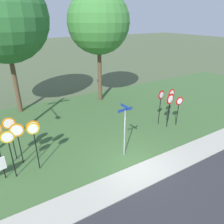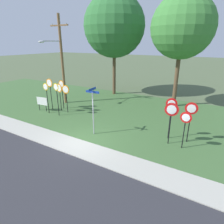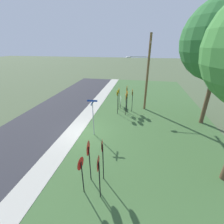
{
  "view_description": "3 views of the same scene",
  "coord_description": "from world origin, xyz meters",
  "px_view_note": "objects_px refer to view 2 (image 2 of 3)",
  "views": [
    {
      "loc": [
        -5.87,
        -7.28,
        7.41
      ],
      "look_at": [
        0.63,
        3.46,
        1.74
      ],
      "focal_mm": 33.76,
      "sensor_mm": 36.0,
      "label": 1
    },
    {
      "loc": [
        6.88,
        -8.15,
        5.83
      ],
      "look_at": [
        0.48,
        2.75,
        1.16
      ],
      "focal_mm": 30.47,
      "sensor_mm": 36.0,
      "label": 2
    },
    {
      "loc": [
        10.69,
        4.71,
        7.17
      ],
      "look_at": [
        -1.3,
        2.43,
        1.66
      ],
      "focal_mm": 24.33,
      "sensor_mm": 36.0,
      "label": 3
    }
  ],
  "objects_px": {
    "utility_pole": "(60,58)",
    "oak_tree_right": "(182,27)",
    "stop_sign_far_left": "(57,93)",
    "oak_tree_left": "(114,26)",
    "stop_sign_near_right": "(59,91)",
    "stop_sign_near_left": "(66,93)",
    "stop_sign_far_center": "(46,92)",
    "street_name_post": "(93,108)",
    "yield_sign_far_right": "(171,114)",
    "stop_sign_center_tall": "(62,88)",
    "yield_sign_far_left": "(191,113)",
    "yield_sign_near_left": "(171,109)",
    "notice_board": "(42,102)",
    "stop_sign_far_right": "(50,87)",
    "yield_sign_near_right": "(185,122)"
  },
  "relations": [
    {
      "from": "stop_sign_near_right",
      "to": "yield_sign_far_right",
      "type": "height_order",
      "value": "yield_sign_far_right"
    },
    {
      "from": "utility_pole",
      "to": "oak_tree_right",
      "type": "relative_size",
      "value": 0.85
    },
    {
      "from": "yield_sign_far_right",
      "to": "street_name_post",
      "type": "distance_m",
      "value": 4.78
    },
    {
      "from": "street_name_post",
      "to": "utility_pole",
      "type": "xyz_separation_m",
      "value": [
        -6.55,
        4.08,
        2.57
      ]
    },
    {
      "from": "yield_sign_near_right",
      "to": "yield_sign_far_left",
      "type": "xyz_separation_m",
      "value": [
        0.11,
        0.91,
        0.26
      ]
    },
    {
      "from": "stop_sign_far_left",
      "to": "yield_sign_far_left",
      "type": "bearing_deg",
      "value": 11.14
    },
    {
      "from": "stop_sign_far_left",
      "to": "stop_sign_far_center",
      "type": "xyz_separation_m",
      "value": [
        -1.17,
        -0.03,
        -0.07
      ]
    },
    {
      "from": "notice_board",
      "to": "stop_sign_near_left",
      "type": "bearing_deg",
      "value": 12.76
    },
    {
      "from": "stop_sign_far_center",
      "to": "notice_board",
      "type": "relative_size",
      "value": 2.1
    },
    {
      "from": "street_name_post",
      "to": "oak_tree_left",
      "type": "relative_size",
      "value": 0.3
    },
    {
      "from": "yield_sign_far_left",
      "to": "stop_sign_far_left",
      "type": "bearing_deg",
      "value": 177.09
    },
    {
      "from": "stop_sign_center_tall",
      "to": "yield_sign_far_left",
      "type": "xyz_separation_m",
      "value": [
        11.02,
        -0.82,
        0.02
      ]
    },
    {
      "from": "stop_sign_far_right",
      "to": "notice_board",
      "type": "distance_m",
      "value": 1.47
    },
    {
      "from": "stop_sign_far_center",
      "to": "street_name_post",
      "type": "height_order",
      "value": "street_name_post"
    },
    {
      "from": "stop_sign_far_right",
      "to": "oak_tree_left",
      "type": "bearing_deg",
      "value": 76.09
    },
    {
      "from": "street_name_post",
      "to": "yield_sign_far_left",
      "type": "bearing_deg",
      "value": 15.92
    },
    {
      "from": "stop_sign_far_left",
      "to": "stop_sign_far_center",
      "type": "relative_size",
      "value": 1.04
    },
    {
      "from": "yield_sign_near_left",
      "to": "stop_sign_far_left",
      "type": "bearing_deg",
      "value": 174.0
    },
    {
      "from": "stop_sign_near_left",
      "to": "utility_pole",
      "type": "bearing_deg",
      "value": 135.14
    },
    {
      "from": "stop_sign_far_center",
      "to": "utility_pole",
      "type": "bearing_deg",
      "value": 109.69
    },
    {
      "from": "yield_sign_far_left",
      "to": "oak_tree_right",
      "type": "bearing_deg",
      "value": 103.13
    },
    {
      "from": "stop_sign_far_left",
      "to": "yield_sign_far_right",
      "type": "bearing_deg",
      "value": 6.54
    },
    {
      "from": "stop_sign_far_left",
      "to": "street_name_post",
      "type": "distance_m",
      "value": 4.72
    },
    {
      "from": "stop_sign_center_tall",
      "to": "yield_sign_near_left",
      "type": "xyz_separation_m",
      "value": [
        9.89,
        -0.92,
        0.09
      ]
    },
    {
      "from": "stop_sign_far_center",
      "to": "oak_tree_left",
      "type": "distance_m",
      "value": 10.24
    },
    {
      "from": "yield_sign_near_right",
      "to": "utility_pole",
      "type": "xyz_separation_m",
      "value": [
        -12.0,
        3.01,
        2.78
      ]
    },
    {
      "from": "yield_sign_near_left",
      "to": "notice_board",
      "type": "relative_size",
      "value": 2.13
    },
    {
      "from": "stop_sign_near_right",
      "to": "yield_sign_near_right",
      "type": "distance_m",
      "value": 10.72
    },
    {
      "from": "stop_sign_near_right",
      "to": "yield_sign_far_left",
      "type": "height_order",
      "value": "yield_sign_far_left"
    },
    {
      "from": "stop_sign_center_tall",
      "to": "yield_sign_far_left",
      "type": "relative_size",
      "value": 1.03
    },
    {
      "from": "oak_tree_left",
      "to": "stop_sign_near_right",
      "type": "bearing_deg",
      "value": -98.68
    },
    {
      "from": "stop_sign_near_right",
      "to": "notice_board",
      "type": "bearing_deg",
      "value": -139.55
    },
    {
      "from": "stop_sign_near_right",
      "to": "oak_tree_left",
      "type": "height_order",
      "value": "oak_tree_left"
    },
    {
      "from": "yield_sign_near_left",
      "to": "yield_sign_far_left",
      "type": "height_order",
      "value": "yield_sign_near_left"
    },
    {
      "from": "stop_sign_center_tall",
      "to": "yield_sign_far_right",
      "type": "xyz_separation_m",
      "value": [
        10.08,
        -1.62,
        0.06
      ]
    },
    {
      "from": "street_name_post",
      "to": "oak_tree_left",
      "type": "bearing_deg",
      "value": 108.71
    },
    {
      "from": "yield_sign_near_right",
      "to": "yield_sign_near_left",
      "type": "bearing_deg",
      "value": 147.25
    },
    {
      "from": "stop_sign_near_left",
      "to": "yield_sign_near_left",
      "type": "height_order",
      "value": "yield_sign_near_left"
    },
    {
      "from": "stop_sign_near_left",
      "to": "stop_sign_near_right",
      "type": "distance_m",
      "value": 0.8
    },
    {
      "from": "stop_sign_far_left",
      "to": "oak_tree_left",
      "type": "bearing_deg",
      "value": 93.97
    },
    {
      "from": "utility_pole",
      "to": "stop_sign_far_right",
      "type": "bearing_deg",
      "value": -79.45
    },
    {
      "from": "stop_sign_far_right",
      "to": "notice_board",
      "type": "bearing_deg",
      "value": -115.73
    },
    {
      "from": "stop_sign_near_left",
      "to": "notice_board",
      "type": "distance_m",
      "value": 2.49
    },
    {
      "from": "stop_sign_far_right",
      "to": "yield_sign_near_left",
      "type": "xyz_separation_m",
      "value": [
        10.62,
        -0.24,
        -0.08
      ]
    },
    {
      "from": "stop_sign_far_center",
      "to": "utility_pole",
      "type": "xyz_separation_m",
      "value": [
        -0.84,
        2.8,
        2.56
      ]
    },
    {
      "from": "street_name_post",
      "to": "oak_tree_right",
      "type": "bearing_deg",
      "value": 66.48
    },
    {
      "from": "street_name_post",
      "to": "stop_sign_near_left",
      "type": "bearing_deg",
      "value": 149.54
    },
    {
      "from": "stop_sign_near_right",
      "to": "stop_sign_far_right",
      "type": "height_order",
      "value": "stop_sign_far_right"
    },
    {
      "from": "stop_sign_near_left",
      "to": "yield_sign_near_left",
      "type": "relative_size",
      "value": 0.91
    },
    {
      "from": "yield_sign_far_right",
      "to": "street_name_post",
      "type": "relative_size",
      "value": 0.83
    }
  ]
}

